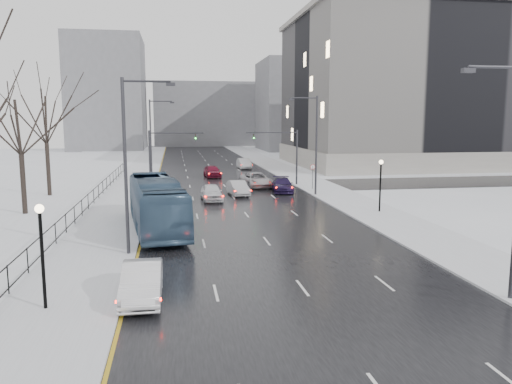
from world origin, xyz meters
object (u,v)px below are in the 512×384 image
sedan_center_far (212,171)px  streetlight_r_mid (314,140)px  bus (157,204)px  mast_signal_right (288,151)px  lamppost_r_mid (381,178)px  mast_signal_left (159,152)px  sedan_center_near (211,192)px  lamppost_l (41,241)px  sedan_left_near (142,282)px  tree_park_d (25,215)px  no_uturn_sign (313,169)px  sedan_right_far (283,185)px  sedan_right_distant (244,163)px  sedan_right_cross (256,180)px  tree_park_e (50,196)px  sedan_right_near (238,188)px  streetlight_l_far (153,137)px

sedan_center_far → streetlight_r_mid: bearing=-68.3°
bus → mast_signal_right: bearing=48.9°
lamppost_r_mid → mast_signal_left: (-18.33, 18.00, 1.16)m
mast_signal_right → sedan_center_near: 13.91m
sedan_center_far → mast_signal_left: bearing=-129.4°
lamppost_l → sedan_center_far: lamppost_l is taller
lamppost_r_mid → sedan_left_near: lamppost_r_mid is taller
tree_park_d → no_uturn_sign: (27.00, 10.00, 2.30)m
sedan_right_far → tree_park_d: bearing=-151.4°
lamppost_l → sedan_right_distant: size_ratio=0.88×
lamppost_l → sedan_center_far: size_ratio=0.90×
mast_signal_left → sedan_center_far: mast_signal_left is taller
streetlight_r_mid → no_uturn_sign: bearing=75.5°
sedan_right_distant → streetlight_r_mid: bearing=-86.1°
tree_park_d → lamppost_r_mid: bearing=-7.9°
sedan_right_cross → tree_park_e: bearing=-179.1°
mast_signal_left → sedan_center_far: 12.11m
sedan_right_near → sedan_right_cross: (2.89, 5.92, 0.07)m
sedan_center_near → sedan_right_far: bearing=27.2°
no_uturn_sign → sedan_center_near: 12.82m
lamppost_l → tree_park_e: bearing=102.7°
tree_park_d → sedan_right_cross: (21.30, 13.29, 0.85)m
mast_signal_left → sedan_right_near: bearing=-39.8°
streetlight_r_mid → streetlight_l_far: 20.27m
tree_park_e → no_uturn_sign: size_ratio=5.00×
tree_park_e → no_uturn_sign: tree_park_e is taller
bus → sedan_right_cross: bearing=55.8°
streetlight_r_mid → tree_park_e: bearing=171.4°
streetlight_r_mid → sedan_left_near: bearing=-119.4°
mast_signal_right → tree_park_e: bearing=-171.1°
sedan_right_far → mast_signal_left: bearing=166.4°
mast_signal_left → sedan_left_near: (0.13, -35.29, -3.28)m
lamppost_l → mast_signal_right: 40.41m
streetlight_r_mid → streetlight_l_far: size_ratio=1.00×
streetlight_r_mid → sedan_right_far: size_ratio=1.96×
streetlight_l_far → lamppost_l: streetlight_l_far is taller
tree_park_d → streetlight_l_far: streetlight_l_far is taller
sedan_center_near → sedan_right_distant: (7.33, 29.95, 0.01)m
tree_park_d → tree_park_e: (-0.40, 10.00, 0.00)m
streetlight_l_far → sedan_right_distant: bearing=51.2°
sedan_right_near → streetlight_r_mid: bearing=-17.0°
tree_park_d → lamppost_r_mid: (28.80, -4.00, 2.94)m
lamppost_l → sedan_right_near: 31.66m
sedan_right_far → tree_park_e: bearing=-174.8°
sedan_center_near → sedan_right_near: (2.90, 2.89, -0.05)m
mast_signal_left → streetlight_l_far: bearing=101.9°
mast_signal_left → bus: size_ratio=0.50×
tree_park_d → bus: (10.80, -7.43, 1.86)m
sedan_right_near → sedan_right_distant: (4.43, 27.07, 0.06)m
lamppost_l → mast_signal_left: (3.67, 36.00, 1.16)m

